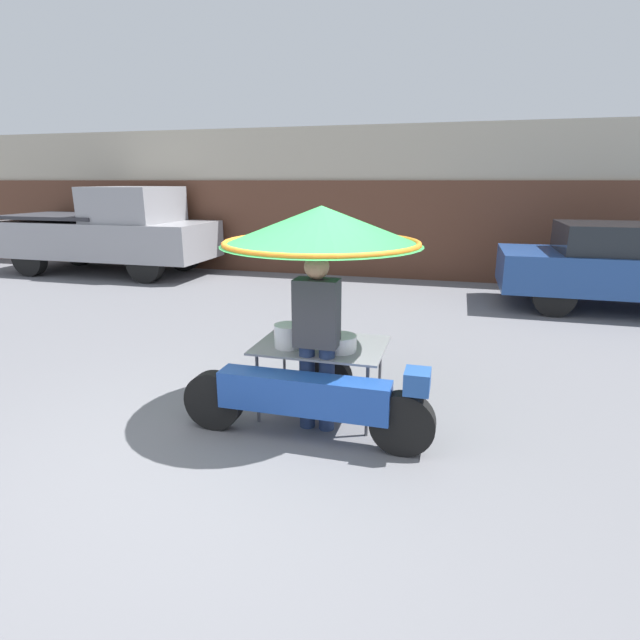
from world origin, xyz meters
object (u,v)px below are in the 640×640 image
at_px(pickup_truck, 111,232).
at_px(parked_car, 634,266).
at_px(vendor_motorcycle_cart, 320,257).
at_px(vendor_person, 317,335).

bearing_deg(pickup_truck, parked_car, -3.79).
bearing_deg(vendor_motorcycle_cart, pickup_truck, 138.63).
xyz_separation_m(vendor_motorcycle_cart, parked_car, (4.07, 5.24, -0.74)).
distance_m(vendor_person, pickup_truck, 9.22).
bearing_deg(pickup_truck, vendor_motorcycle_cart, -41.37).
distance_m(vendor_motorcycle_cart, vendor_person, 0.69).
xyz_separation_m(vendor_person, parked_car, (4.02, 5.50, -0.11)).
xyz_separation_m(vendor_motorcycle_cart, pickup_truck, (-6.76, 5.96, -0.53)).
bearing_deg(vendor_motorcycle_cart, parked_car, 52.18).
height_order(parked_car, pickup_truck, pickup_truck).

